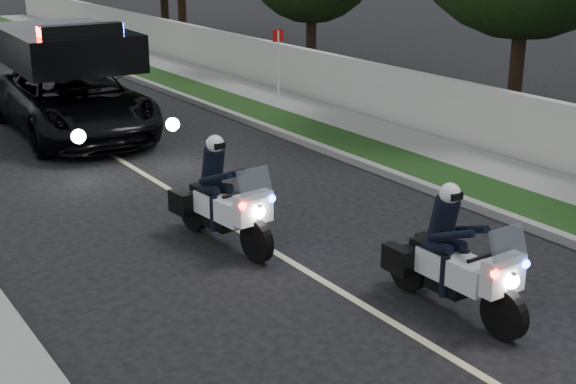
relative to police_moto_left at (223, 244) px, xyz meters
name	(u,v)px	position (x,y,z in m)	size (l,w,h in m)	color
ground	(384,318)	(0.51, -3.38, 0.00)	(120.00, 120.00, 0.00)	black
curb_right	(254,123)	(4.61, 6.62, 0.07)	(0.20, 60.00, 0.15)	gray
grass_verge	(277,119)	(5.31, 6.62, 0.08)	(1.20, 60.00, 0.16)	#193814
sidewalk_right	(318,113)	(6.61, 6.62, 0.08)	(1.40, 60.00, 0.16)	gray
property_wall	(348,85)	(7.61, 6.62, 0.75)	(0.22, 60.00, 1.50)	beige
lane_marking	(102,149)	(0.51, 6.62, 0.00)	(0.12, 50.00, 0.01)	#BFB78C
police_moto_left	(223,244)	(0.00, 0.00, 0.00)	(0.73, 2.10, 1.78)	white
police_moto_right	(450,312)	(1.35, -3.73, 0.00)	(0.72, 2.06, 1.75)	silver
police_suv	(76,134)	(0.47, 8.29, 0.00)	(2.85, 6.15, 2.99)	black
sign_post	(278,105)	(6.51, 8.42, 0.00)	(0.35, 0.35, 2.21)	red
tree_right_b	(511,124)	(10.28, 3.10, 0.00)	(6.05, 6.05, 10.09)	#1B3612
tree_right_c	(311,72)	(10.54, 12.51, 0.00)	(4.71, 4.71, 7.86)	#1B3410
tree_right_d	(183,44)	(9.98, 21.50, 0.00)	(7.60, 7.60, 12.67)	#1D3F15
tree_right_e	(166,38)	(10.18, 23.69, 0.00)	(5.17, 5.17, 8.62)	black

